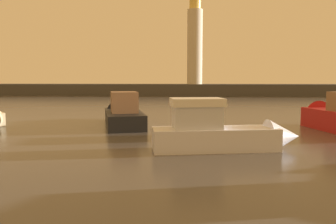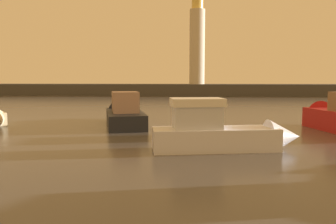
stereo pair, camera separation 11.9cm
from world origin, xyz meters
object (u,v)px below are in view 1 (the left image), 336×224
at_px(lighthouse, 195,41).
at_px(motorboat_5, 335,117).
at_px(motorboat_1, 122,114).
at_px(motorboat_0, 227,132).

bearing_deg(lighthouse, motorboat_5, -78.80).
bearing_deg(motorboat_1, motorboat_0, -52.71).
distance_m(lighthouse, motorboat_0, 44.63).
relative_size(motorboat_0, motorboat_1, 0.86).
distance_m(motorboat_1, motorboat_5, 12.80).
bearing_deg(motorboat_0, lighthouse, 90.97).
distance_m(motorboat_0, motorboat_1, 9.73).
xyz_separation_m(lighthouse, motorboat_1, (-5.16, -36.09, -8.45)).
relative_size(lighthouse, motorboat_5, 2.08).
height_order(motorboat_0, motorboat_5, motorboat_5).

